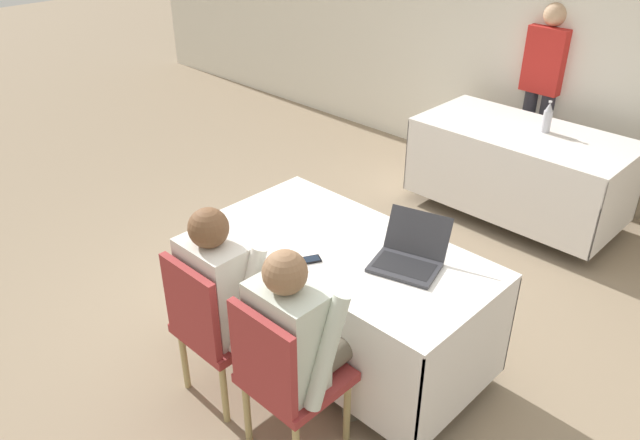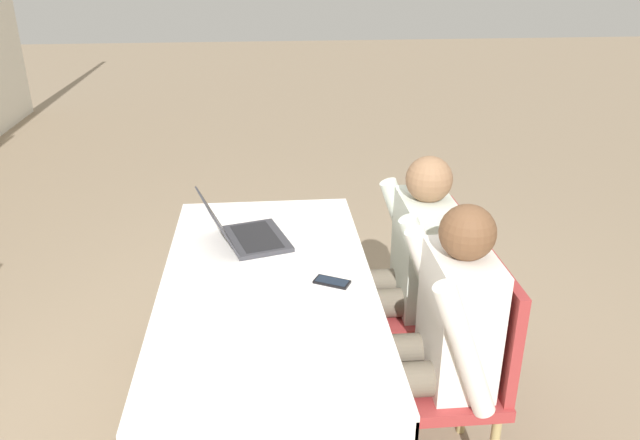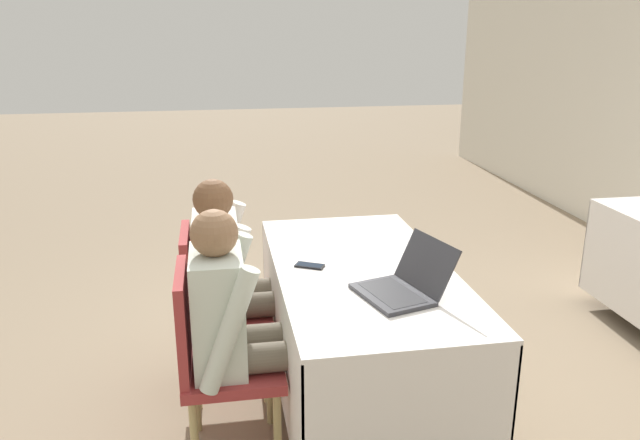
{
  "view_description": "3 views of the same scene",
  "coord_description": "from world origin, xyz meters",
  "px_view_note": "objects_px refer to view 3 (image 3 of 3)",
  "views": [
    {
      "loc": [
        1.89,
        -2.16,
        2.57
      ],
      "look_at": [
        0.0,
        -0.21,
        1.01
      ],
      "focal_mm": 35.0,
      "sensor_mm": 36.0,
      "label": 1
    },
    {
      "loc": [
        -2.16,
        -0.01,
        1.97
      ],
      "look_at": [
        0.0,
        -0.21,
        1.01
      ],
      "focal_mm": 35.0,
      "sensor_mm": 36.0,
      "label": 2
    },
    {
      "loc": [
        2.74,
        -0.68,
        1.88
      ],
      "look_at": [
        0.0,
        -0.21,
        1.01
      ],
      "focal_mm": 35.0,
      "sensor_mm": 36.0,
      "label": 3
    }
  ],
  "objects_px": {
    "person_checkered_shirt": "(232,274)",
    "person_white_shirt": "(237,321)",
    "chair_near_left": "(213,304)",
    "cell_phone": "(310,266)",
    "laptop": "(402,285)",
    "chair_near_right": "(215,355)"
  },
  "relations": [
    {
      "from": "person_checkered_shirt",
      "to": "person_white_shirt",
      "type": "xyz_separation_m",
      "value": [
        0.53,
        0.0,
        0.0
      ]
    },
    {
      "from": "chair_near_left",
      "to": "person_checkered_shirt",
      "type": "height_order",
      "value": "person_checkered_shirt"
    },
    {
      "from": "cell_phone",
      "to": "chair_near_right",
      "type": "relative_size",
      "value": 0.17
    },
    {
      "from": "chair_near_right",
      "to": "person_white_shirt",
      "type": "xyz_separation_m",
      "value": [
        0.0,
        0.1,
        0.16
      ]
    },
    {
      "from": "cell_phone",
      "to": "chair_near_left",
      "type": "distance_m",
      "value": 0.59
    },
    {
      "from": "chair_near_left",
      "to": "cell_phone",
      "type": "bearing_deg",
      "value": -114.7
    },
    {
      "from": "chair_near_right",
      "to": "person_checkered_shirt",
      "type": "bearing_deg",
      "value": -10.94
    },
    {
      "from": "laptop",
      "to": "cell_phone",
      "type": "height_order",
      "value": "laptop"
    },
    {
      "from": "laptop",
      "to": "person_checkered_shirt",
      "type": "bearing_deg",
      "value": -146.61
    },
    {
      "from": "laptop",
      "to": "chair_near_right",
      "type": "bearing_deg",
      "value": -111.52
    },
    {
      "from": "person_white_shirt",
      "to": "chair_near_left",
      "type": "bearing_deg",
      "value": 10.94
    },
    {
      "from": "cell_phone",
      "to": "chair_near_right",
      "type": "xyz_separation_m",
      "value": [
        0.32,
        -0.47,
        -0.27
      ]
    },
    {
      "from": "laptop",
      "to": "chair_near_left",
      "type": "distance_m",
      "value": 1.07
    },
    {
      "from": "laptop",
      "to": "chair_near_right",
      "type": "distance_m",
      "value": 0.88
    },
    {
      "from": "chair_near_left",
      "to": "person_white_shirt",
      "type": "height_order",
      "value": "person_white_shirt"
    },
    {
      "from": "laptop",
      "to": "person_white_shirt",
      "type": "bearing_deg",
      "value": -112.31
    },
    {
      "from": "laptop",
      "to": "person_checkered_shirt",
      "type": "relative_size",
      "value": 0.37
    },
    {
      "from": "cell_phone",
      "to": "person_white_shirt",
      "type": "bearing_deg",
      "value": -21.67
    },
    {
      "from": "person_checkered_shirt",
      "to": "person_white_shirt",
      "type": "bearing_deg",
      "value": -180.0
    },
    {
      "from": "laptop",
      "to": "chair_near_left",
      "type": "height_order",
      "value": "laptop"
    },
    {
      "from": "person_white_shirt",
      "to": "cell_phone",
      "type": "bearing_deg",
      "value": -49.5
    },
    {
      "from": "cell_phone",
      "to": "person_white_shirt",
      "type": "relative_size",
      "value": 0.13
    }
  ]
}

